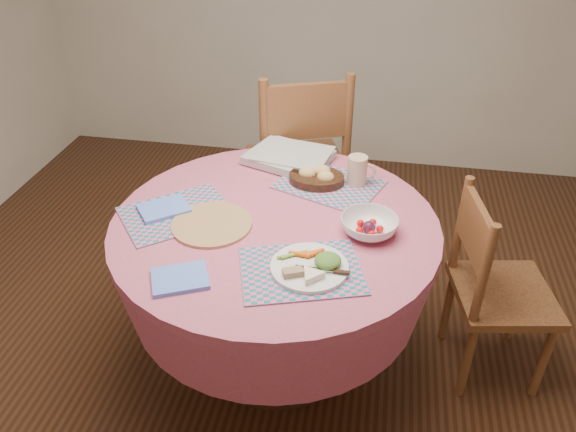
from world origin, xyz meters
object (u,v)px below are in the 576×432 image
(dinner_plate, at_px, (311,266))
(latte_mug, at_px, (358,170))
(chair_right, at_px, (493,286))
(fruit_bowl, at_px, (369,226))
(chair_back, at_px, (300,161))
(bread_bowl, at_px, (317,177))
(wicker_trivet, at_px, (212,224))
(dining_table, at_px, (276,262))

(dinner_plate, height_order, latte_mug, latte_mug)
(chair_right, height_order, fruit_bowl, chair_right)
(chair_back, height_order, bread_bowl, chair_back)
(chair_right, relative_size, latte_mug, 6.99)
(dinner_plate, bearing_deg, latte_mug, 80.09)
(wicker_trivet, bearing_deg, chair_right, 10.54)
(dining_table, height_order, latte_mug, latte_mug)
(wicker_trivet, relative_size, latte_mug, 2.44)
(dining_table, height_order, fruit_bowl, fruit_bowl)
(wicker_trivet, height_order, latte_mug, latte_mug)
(chair_right, distance_m, fruit_bowl, 0.63)
(wicker_trivet, height_order, dinner_plate, dinner_plate)
(latte_mug, xyz_separation_m, fruit_bowl, (0.07, -0.34, -0.04))
(bread_bowl, bearing_deg, latte_mug, 6.93)
(chair_back, distance_m, latte_mug, 0.67)
(chair_back, bearing_deg, fruit_bowl, 94.06)
(wicker_trivet, bearing_deg, fruit_bowl, 5.44)
(bread_bowl, bearing_deg, dining_table, -110.70)
(chair_back, relative_size, bread_bowl, 4.62)
(wicker_trivet, height_order, fruit_bowl, fruit_bowl)
(chair_right, xyz_separation_m, chair_back, (-0.91, 0.72, 0.11))
(dining_table, relative_size, chair_right, 1.44)
(dinner_plate, xyz_separation_m, latte_mug, (0.10, 0.60, 0.05))
(chair_back, xyz_separation_m, wicker_trivet, (-0.18, -0.92, 0.20))
(chair_right, relative_size, fruit_bowl, 3.50)
(bread_bowl, height_order, fruit_bowl, bread_bowl)
(fruit_bowl, bearing_deg, latte_mug, 101.35)
(latte_mug, bearing_deg, bread_bowl, -173.07)
(dining_table, distance_m, chair_right, 0.88)
(chair_back, height_order, latte_mug, chair_back)
(wicker_trivet, distance_m, fruit_bowl, 0.58)
(chair_back, relative_size, dinner_plate, 4.08)
(chair_right, height_order, bread_bowl, chair_right)
(chair_right, distance_m, bread_bowl, 0.84)
(latte_mug, height_order, fruit_bowl, latte_mug)
(wicker_trivet, bearing_deg, dining_table, 17.01)
(chair_back, height_order, dinner_plate, chair_back)
(chair_right, bearing_deg, wicker_trivet, 90.24)
(bread_bowl, relative_size, latte_mug, 1.87)
(dining_table, distance_m, dinner_plate, 0.39)
(dining_table, relative_size, fruit_bowl, 5.05)
(bread_bowl, distance_m, fruit_bowl, 0.40)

